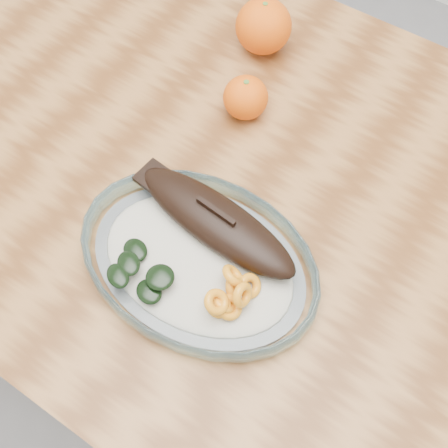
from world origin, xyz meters
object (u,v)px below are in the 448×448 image
(orange_left, at_px, (264,26))
(orange_right, at_px, (246,98))
(plated_meal, at_px, (199,257))
(dining_table, at_px, (204,189))

(orange_left, distance_m, orange_right, 0.14)
(plated_meal, height_order, orange_left, orange_left)
(plated_meal, bearing_deg, orange_right, 106.61)
(dining_table, xyz_separation_m, plated_meal, (0.10, -0.15, 0.12))
(dining_table, bearing_deg, orange_left, 99.54)
(dining_table, xyz_separation_m, orange_right, (0.01, 0.10, 0.13))
(orange_right, bearing_deg, orange_left, 111.02)
(orange_right, bearing_deg, plated_meal, -70.56)
(orange_left, bearing_deg, orange_right, -68.98)
(plated_meal, relative_size, orange_right, 9.04)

